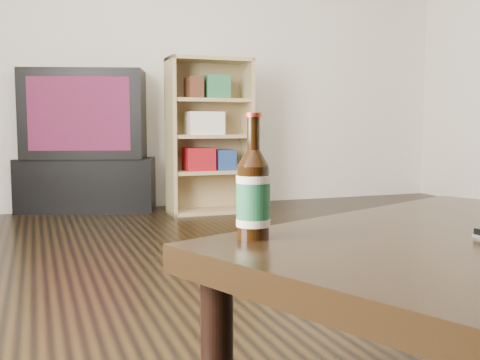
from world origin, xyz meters
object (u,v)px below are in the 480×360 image
object	(u,v)px
tv_stand	(89,184)
coffee_table	(457,255)
bookshelf	(208,133)
beer_bottle	(253,195)
tv	(87,114)

from	to	relation	value
tv_stand	coffee_table	distance (m)	3.64
tv_stand	bookshelf	world-z (taller)	bookshelf
coffee_table	beer_bottle	distance (m)	0.50
bookshelf	beer_bottle	bearing A→B (deg)	-105.00
tv	coffee_table	distance (m)	3.66
tv_stand	coffee_table	size ratio (longest dim) A/B	0.78
tv	bookshelf	xyz separation A→B (m)	(0.86, -0.47, -0.15)
tv_stand	coffee_table	bearing A→B (deg)	-65.42
bookshelf	beer_bottle	distance (m)	3.16
tv	bookshelf	distance (m)	0.99
bookshelf	beer_bottle	world-z (taller)	bookshelf
tv	beer_bottle	world-z (taller)	tv
tv_stand	beer_bottle	distance (m)	3.54
bookshelf	coffee_table	distance (m)	3.16
coffee_table	beer_bottle	size ratio (longest dim) A/B	4.99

